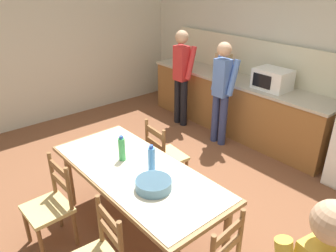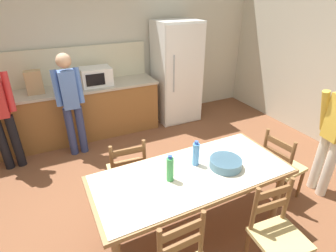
% 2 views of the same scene
% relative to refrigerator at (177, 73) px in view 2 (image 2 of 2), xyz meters
% --- Properties ---
extents(ground_plane, '(8.32, 8.32, 0.00)m').
position_rel_refrigerator_xyz_m(ground_plane, '(-1.40, -2.19, -0.95)').
color(ground_plane, brown).
extents(wall_back, '(6.52, 0.12, 2.90)m').
position_rel_refrigerator_xyz_m(wall_back, '(-1.40, 0.47, 0.50)').
color(wall_back, beige).
rests_on(wall_back, ground).
extents(kitchen_counter, '(3.39, 0.66, 0.91)m').
position_rel_refrigerator_xyz_m(kitchen_counter, '(-2.20, 0.04, -0.49)').
color(kitchen_counter, brown).
rests_on(kitchen_counter, ground).
extents(counter_splashback, '(3.35, 0.03, 0.60)m').
position_rel_refrigerator_xyz_m(counter_splashback, '(-2.19, 0.35, 0.27)').
color(counter_splashback, beige).
rests_on(counter_splashback, kitchen_counter).
extents(refrigerator, '(0.80, 0.73, 1.89)m').
position_rel_refrigerator_xyz_m(refrigerator, '(0.00, 0.00, 0.00)').
color(refrigerator, white).
rests_on(refrigerator, ground).
extents(microwave, '(0.50, 0.39, 0.30)m').
position_rel_refrigerator_xyz_m(microwave, '(-1.52, 0.02, 0.12)').
color(microwave, white).
rests_on(microwave, kitchen_counter).
extents(paper_bag, '(0.24, 0.16, 0.36)m').
position_rel_refrigerator_xyz_m(paper_bag, '(-2.47, 0.01, 0.15)').
color(paper_bag, tan).
rests_on(paper_bag, kitchen_counter).
extents(dining_table, '(1.97, 0.88, 0.77)m').
position_rel_refrigerator_xyz_m(dining_table, '(-1.20, -2.64, -0.26)').
color(dining_table, olive).
rests_on(dining_table, ground).
extents(bottle_near_centre, '(0.07, 0.07, 0.27)m').
position_rel_refrigerator_xyz_m(bottle_near_centre, '(-1.44, -2.65, -0.05)').
color(bottle_near_centre, green).
rests_on(bottle_near_centre, dining_table).
extents(bottle_off_centre, '(0.07, 0.07, 0.27)m').
position_rel_refrigerator_xyz_m(bottle_off_centre, '(-1.10, -2.54, -0.05)').
color(bottle_off_centre, '#4C8ED6').
rests_on(bottle_off_centre, dining_table).
extents(serving_bowl, '(0.32, 0.32, 0.09)m').
position_rel_refrigerator_xyz_m(serving_bowl, '(-0.85, -2.70, -0.12)').
color(serving_bowl, slate).
rests_on(serving_bowl, dining_table).
extents(chair_side_near_right, '(0.45, 0.43, 0.91)m').
position_rel_refrigerator_xyz_m(chair_side_near_right, '(-0.74, -3.36, -0.50)').
color(chair_side_near_right, brown).
rests_on(chair_side_near_right, ground).
extents(chair_side_far_left, '(0.45, 0.43, 0.91)m').
position_rel_refrigerator_xyz_m(chair_side_far_left, '(-1.65, -1.93, -0.50)').
color(chair_side_far_left, brown).
rests_on(chair_side_far_left, ground).
extents(chair_head_end, '(0.44, 0.46, 0.91)m').
position_rel_refrigerator_xyz_m(chair_head_end, '(0.08, -2.63, -0.50)').
color(chair_head_end, brown).
rests_on(chair_head_end, ground).
extents(person_at_counter, '(0.40, 0.28, 1.60)m').
position_rel_refrigerator_xyz_m(person_at_counter, '(-2.03, -0.50, -0.05)').
color(person_at_counter, navy).
rests_on(person_at_counter, ground).
extents(person_by_table, '(0.31, 0.43, 1.57)m').
position_rel_refrigerator_xyz_m(person_by_table, '(0.63, -2.81, -0.06)').
color(person_by_table, silver).
rests_on(person_by_table, ground).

